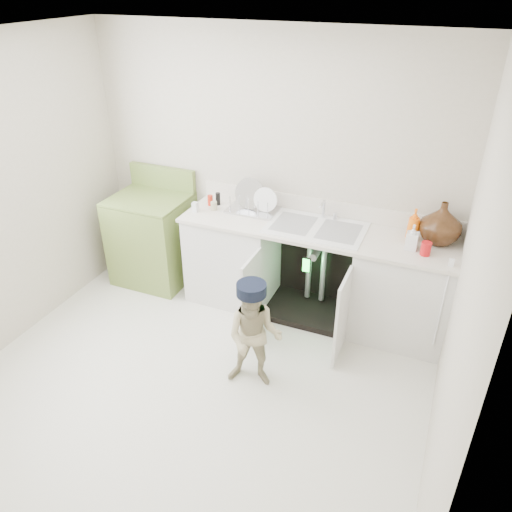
# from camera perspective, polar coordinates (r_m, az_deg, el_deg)

# --- Properties ---
(ground) EXTENTS (3.50, 3.50, 0.00)m
(ground) POSITION_cam_1_polar(r_m,az_deg,el_deg) (4.15, -6.37, -13.68)
(ground) COLOR #B9B4A3
(ground) RESTS_ON ground
(room_shell) EXTENTS (6.00, 5.50, 1.26)m
(room_shell) POSITION_cam_1_polar(r_m,az_deg,el_deg) (3.42, -7.53, 1.69)
(room_shell) COLOR beige
(room_shell) RESTS_ON ground
(counter_run) EXTENTS (2.44, 1.02, 1.25)m
(counter_run) POSITION_cam_1_polar(r_m,az_deg,el_deg) (4.58, 7.07, -1.53)
(counter_run) COLOR silver
(counter_run) RESTS_ON ground
(avocado_stove) EXTENTS (0.73, 0.65, 1.14)m
(avocado_stove) POSITION_cam_1_polar(r_m,az_deg,el_deg) (5.22, -11.69, 2.08)
(avocado_stove) COLOR olive
(avocado_stove) RESTS_ON ground
(repair_worker) EXTENTS (0.50, 0.94, 0.91)m
(repair_worker) POSITION_cam_1_polar(r_m,az_deg,el_deg) (3.80, -0.18, -9.05)
(repair_worker) COLOR #C2B28B
(repair_worker) RESTS_ON ground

